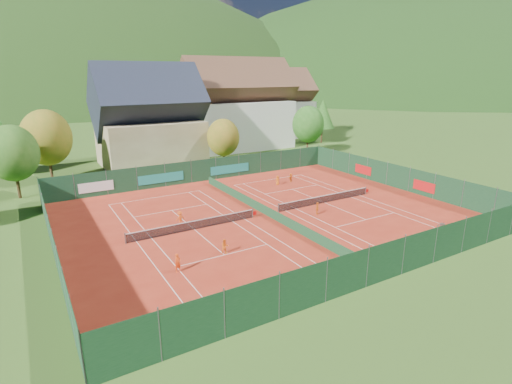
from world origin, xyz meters
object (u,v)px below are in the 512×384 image
(player_left_mid, at_px, (225,247))
(chalet, at_px, (149,123))
(player_left_far, at_px, (180,218))
(player_left_near, at_px, (178,263))
(hotel_block_a, at_px, (237,110))
(hotel_block_b, at_px, (275,108))
(player_right_far_b, at_px, (291,178))
(player_right_near, at_px, (317,208))
(ball_hopper, at_px, (442,225))
(player_right_far_a, at_px, (278,180))

(player_left_mid, bearing_deg, chalet, 91.84)
(chalet, xyz_separation_m, player_left_far, (-5.67, -28.06, -5.94))
(chalet, bearing_deg, player_left_near, -103.98)
(hotel_block_a, bearing_deg, hotel_block_b, 29.74)
(hotel_block_b, relative_size, player_left_mid, 13.47)
(chalet, height_order, hotel_block_a, hotel_block_a)
(player_left_far, relative_size, player_right_far_b, 1.18)
(player_right_near, bearing_deg, player_right_far_b, 2.62)
(ball_hopper, xyz_separation_m, player_left_near, (-24.29, 4.92, 0.18))
(player_right_near, height_order, player_right_far_b, player_right_near)
(player_right_far_a, bearing_deg, player_right_near, 76.46)
(chalet, height_order, ball_hopper, chalet)
(player_left_mid, distance_m, player_right_far_a, 21.69)
(player_right_far_a, bearing_deg, player_left_mid, 44.73)
(chalet, distance_m, player_right_far_b, 24.99)
(ball_hopper, xyz_separation_m, player_right_far_b, (-2.06, 21.63, 0.03))
(chalet, xyz_separation_m, ball_hopper, (15.03, -42.13, -6.07))
(player_left_near, xyz_separation_m, player_left_mid, (4.42, 1.01, -0.10))
(ball_hopper, xyz_separation_m, player_right_far_a, (-4.49, 21.23, 0.08))
(player_right_far_a, bearing_deg, player_left_far, 23.70)
(hotel_block_a, distance_m, player_right_far_a, 28.99)
(player_left_near, bearing_deg, player_right_near, -3.68)
(player_right_near, bearing_deg, hotel_block_a, 9.70)
(player_right_near, height_order, player_right_far_a, player_right_near)
(player_right_near, bearing_deg, player_right_far_a, 12.53)
(player_left_near, height_order, player_left_far, player_left_near)
(chalet, relative_size, player_right_near, 12.11)
(ball_hopper, height_order, player_right_far_a, player_right_far_a)
(chalet, relative_size, player_right_far_a, 12.78)
(player_right_far_a, bearing_deg, hotel_block_b, -122.88)
(chalet, distance_m, player_right_far_a, 24.16)
(hotel_block_a, xyz_separation_m, player_right_far_a, (-8.46, -26.90, -6.75))
(player_left_near, xyz_separation_m, player_right_far_b, (22.23, 16.71, -0.15))
(chalet, distance_m, hotel_block_a, 19.94)
(player_left_far, bearing_deg, player_right_far_a, -165.52)
(hotel_block_b, bearing_deg, hotel_block_a, -150.26)
(player_left_near, distance_m, player_left_mid, 4.54)
(chalet, height_order, player_left_mid, chalet)
(player_left_mid, height_order, player_left_far, player_left_far)
(player_left_near, bearing_deg, ball_hopper, -30.31)
(hotel_block_a, bearing_deg, player_right_far_b, -102.82)
(hotel_block_a, height_order, ball_hopper, hotel_block_a)
(chalet, xyz_separation_m, hotel_block_a, (19.00, 6.00, 0.76))
(player_left_mid, bearing_deg, player_right_far_a, 54.29)
(chalet, relative_size, player_right_far_b, 13.81)
(player_right_near, distance_m, player_right_far_b, 13.18)
(player_left_near, xyz_separation_m, player_left_far, (3.59, 9.15, -0.05))
(hotel_block_a, xyz_separation_m, player_left_far, (-24.67, -34.06, -6.69))
(player_left_far, bearing_deg, player_left_near, 59.25)
(hotel_block_b, xyz_separation_m, player_right_far_a, (-22.46, -34.90, -5.99))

